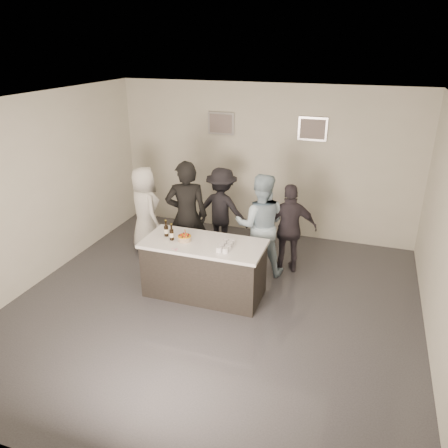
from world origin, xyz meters
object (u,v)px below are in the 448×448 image
Objects in this scene: bar_counter at (204,268)px; person_guest_back at (222,210)px; beer_bottle_b at (172,232)px; beer_bottle_a at (166,228)px; cake at (185,238)px; person_guest_right at (290,229)px; person_main_blue at (260,225)px; person_guest_left at (145,210)px; person_main_black at (187,217)px.

bar_counter is 1.16× the size of person_guest_back.
beer_bottle_b is 0.16× the size of person_guest_back.
cake is at bearing -11.32° from beer_bottle_a.
person_guest_right is (1.10, 1.19, 0.33)m from bar_counter.
person_main_blue is 2.25m from person_guest_left.
person_guest_back reaches higher than cake.
beer_bottle_b is 0.16× the size of person_guest_left.
person_main_blue reaches higher than person_guest_back.
person_guest_right is (1.68, 0.47, -0.19)m from person_main_black.
person_main_black is at bearing -164.17° from person_guest_left.
person_main_black is at bearing 78.19° from person_guest_back.
person_main_blue is (1.27, 0.95, -0.15)m from beer_bottle_a.
person_main_black is (-0.09, 0.79, -0.06)m from beer_bottle_b.
beer_bottle_b is (0.14, -0.10, 0.00)m from beer_bottle_a.
person_main_blue is at bearing 43.04° from beer_bottle_b.
bar_counter is 1.06m from person_main_black.
person_guest_left is (-1.11, 1.20, -0.21)m from beer_bottle_b.
beer_bottle_a is at bearing 143.60° from beer_bottle_b.
person_main_black is (-0.28, 0.75, 0.03)m from cake.
beer_bottle_b is 2.04m from person_guest_right.
beer_bottle_a is at bearing 14.29° from person_guest_right.
cake is 0.10× the size of person_main_black.
person_guest_left reaches higher than bar_counter.
bar_counter is at bearing 43.93° from person_main_blue.
cake is 0.22m from beer_bottle_b.
beer_bottle_a is 1.48m from person_guest_left.
beer_bottle_b is 1.65m from person_guest_left.
person_guest_left reaches higher than cake.
person_main_blue reaches higher than cake.
person_guest_right is at bearing 47.36° from bar_counter.
cake is 0.78× the size of beer_bottle_a.
person_main_blue is 1.10× the size of person_guest_back.
bar_counter is 7.15× the size of beer_bottle_a.
person_guest_back is (0.36, 1.60, -0.23)m from beer_bottle_a.
cake is 0.78× the size of beer_bottle_b.
bar_counter is at bearing -177.43° from person_guest_left.
bar_counter is at bearing 107.90° from person_main_black.
person_main_black reaches higher than person_main_blue.
person_guest_right is at bearing 168.81° from person_guest_back.
beer_bottle_b is at bearing 89.45° from person_guest_back.
person_main_black is 1.75m from person_guest_right.
person_guest_back is (0.02, 1.67, -0.14)m from cake.
person_guest_right is at bearing -168.14° from person_main_blue.
person_main_black is at bearing -3.81° from person_guest_right.
person_guest_right is at bearing 41.46° from cake.
beer_bottle_a is (-0.63, 0.03, 0.58)m from bar_counter.
person_main_blue is (1.22, 0.26, -0.09)m from person_main_black.
bar_counter is 0.86m from beer_bottle_a.
person_guest_left reaches higher than beer_bottle_a.
person_main_black is at bearing 85.63° from beer_bottle_a.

